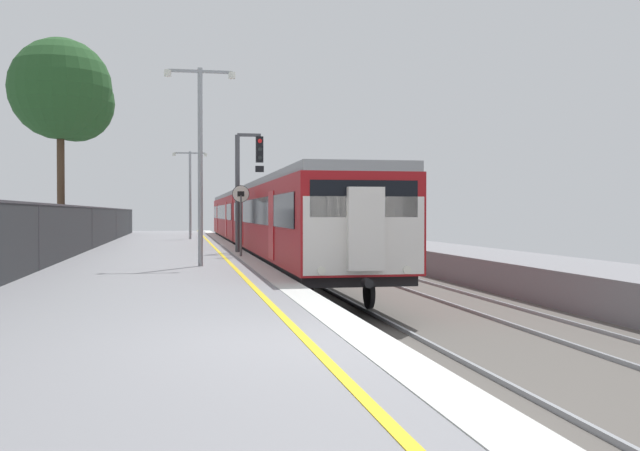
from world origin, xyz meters
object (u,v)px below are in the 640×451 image
commuter_train_at_platform (262,218)px  speed_limit_sign (241,211)px  signal_gantry (245,178)px  background_tree_left (65,94)px  platform_lamp_mid (200,149)px  platform_lamp_far (190,187)px

commuter_train_at_platform → speed_limit_sign: commuter_train_at_platform is taller
signal_gantry → background_tree_left: size_ratio=0.51×
commuter_train_at_platform → signal_gantry: bearing=-101.1°
speed_limit_sign → signal_gantry: bearing=82.1°
signal_gantry → background_tree_left: bearing=145.5°
signal_gantry → background_tree_left: 9.68m
platform_lamp_mid → platform_lamp_far: 22.01m
signal_gantry → platform_lamp_mid: 7.40m
platform_lamp_mid → speed_limit_sign: bearing=71.0°
signal_gantry → background_tree_left: background_tree_left is taller
signal_gantry → background_tree_left: (-7.33, 5.05, 3.80)m
commuter_train_at_platform → platform_lamp_far: platform_lamp_far is taller
commuter_train_at_platform → platform_lamp_mid: 15.08m
speed_limit_sign → commuter_train_at_platform: bearing=79.8°
platform_lamp_mid → background_tree_left: 13.77m
commuter_train_at_platform → signal_gantry: size_ratio=9.01×
signal_gantry → speed_limit_sign: bearing=-97.9°
commuter_train_at_platform → platform_lamp_mid: (-3.34, -14.57, 2.05)m
commuter_train_at_platform → background_tree_left: (-8.79, -2.37, 5.40)m
commuter_train_at_platform → speed_limit_sign: 10.38m
signal_gantry → platform_lamp_far: bearing=97.2°
commuter_train_at_platform → background_tree_left: 10.58m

